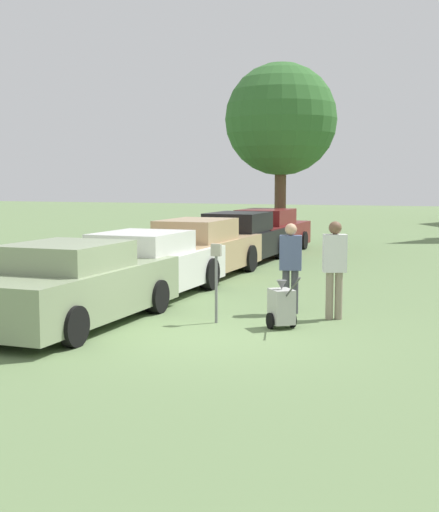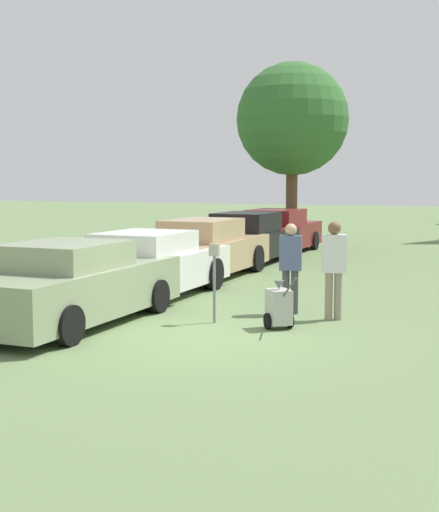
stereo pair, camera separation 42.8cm
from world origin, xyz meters
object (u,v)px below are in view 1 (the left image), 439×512
object	(u,v)px
parking_meter	(216,268)
person_worker	(291,262)
parked_car_black	(240,240)
person_supervisor	(335,263)
parked_car_sage	(72,286)
parked_car_white	(145,266)
equipment_cart	(281,306)
parked_car_tan	(199,251)
parked_car_maroon	(267,233)

from	to	relation	value
parking_meter	person_worker	size ratio (longest dim) A/B	0.82
parked_car_black	person_worker	distance (m)	8.35
parking_meter	person_supervisor	xyz separation A→B (m)	(1.95, 1.03, 0.05)
parked_car_sage	parked_car_white	distance (m)	3.05
parked_car_sage	equipment_cart	bearing A→B (deg)	15.84
parked_car_tan	parking_meter	world-z (taller)	parked_car_tan
person_supervisor	parked_car_tan	bearing A→B (deg)	-65.85
parked_car_black	person_supervisor	distance (m)	9.02
person_worker	parked_car_white	bearing A→B (deg)	-23.60
person_supervisor	equipment_cart	bearing A→B (deg)	36.01
parked_car_sage	parked_car_maroon	world-z (taller)	parked_car_maroon
parked_car_maroon	person_worker	size ratio (longest dim) A/B	3.04
parked_car_white	person_worker	distance (m)	3.51
parked_car_black	equipment_cart	size ratio (longest dim) A/B	5.16
parked_car_white	parked_car_maroon	size ratio (longest dim) A/B	0.94
parked_car_sage	parked_car_black	size ratio (longest dim) A/B	0.95
parked_car_black	person_supervisor	xyz separation A→B (m)	(4.32, -7.92, 0.32)
parked_car_white	parked_car_black	distance (m)	6.87
person_supervisor	equipment_cart	world-z (taller)	person_supervisor
parked_car_black	person_supervisor	bearing A→B (deg)	-59.75
parking_meter	person_supervisor	distance (m)	2.20
person_worker	equipment_cart	world-z (taller)	person_worker
parked_car_black	parked_car_maroon	distance (m)	3.20
parked_car_white	person_worker	world-z (taller)	person_worker
person_supervisor	parked_car_sage	bearing A→B (deg)	4.31
parking_meter	person_worker	distance (m)	1.69
parked_car_tan	parked_car_black	xyz separation A→B (m)	(-0.00, 3.56, 0.00)
equipment_cart	person_supervisor	bearing A→B (deg)	19.37
person_worker	equipment_cart	distance (m)	1.53
parked_car_white	person_supervisor	bearing A→B (deg)	-11.99
parked_car_sage	parked_car_black	distance (m)	9.92
parked_car_maroon	person_worker	xyz separation A→B (m)	(3.42, -10.82, 0.28)
person_supervisor	parking_meter	bearing A→B (deg)	7.23
parking_meter	parked_car_white	bearing A→B (deg)	138.78
parked_car_tan	parking_meter	size ratio (longest dim) A/B	3.73
parked_car_sage	parked_car_white	size ratio (longest dim) A/B	0.99
parked_car_maroon	person_worker	bearing A→B (deg)	-70.82
parked_car_sage	person_supervisor	xyz separation A→B (m)	(4.32, 2.01, 0.35)
parking_meter	person_worker	bearing A→B (deg)	51.72
parking_meter	person_supervisor	bearing A→B (deg)	27.82
parked_car_white	person_supervisor	world-z (taller)	person_supervisor
parked_car_sage	parked_car_white	bearing A→B (deg)	91.64
parked_car_tan	parking_meter	xyz separation A→B (m)	(2.37, -5.38, 0.27)
parking_meter	person_worker	xyz separation A→B (m)	(1.05, 1.33, 0.00)
parked_car_tan	person_supervisor	xyz separation A→B (m)	(4.32, -4.36, 0.32)
parked_car_sage	person_worker	bearing A→B (deg)	35.65
parked_car_maroon	person_supervisor	xyz separation A→B (m)	(4.32, -11.12, 0.33)
parking_meter	parked_car_black	bearing A→B (deg)	104.84
parked_car_white	person_worker	xyz separation A→B (m)	(3.42, -0.75, 0.30)
parked_car_white	parking_meter	distance (m)	3.16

